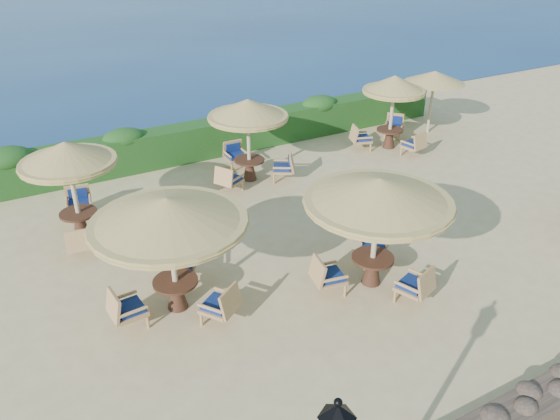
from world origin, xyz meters
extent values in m
plane|color=tan|center=(0.00, 0.00, 0.00)|extent=(120.00, 120.00, 0.00)
cube|color=#163D13|center=(0.00, 7.20, 0.60)|extent=(18.00, 0.90, 1.20)
cube|color=brown|center=(0.00, -6.20, 0.22)|extent=(15.00, 0.65, 0.44)
cone|color=black|center=(-4.80, -6.80, 3.22)|extent=(0.40, 0.40, 0.18)
cylinder|color=tan|center=(7.80, 5.20, 1.10)|extent=(0.10, 0.10, 2.20)
cone|color=olive|center=(7.80, 5.20, 2.18)|extent=(2.30, 2.30, 0.45)
cylinder|color=tan|center=(-4.49, -0.49, 1.20)|extent=(0.12, 0.12, 2.40)
cone|color=olive|center=(-4.49, -0.49, 2.38)|extent=(3.23, 3.23, 0.55)
cylinder|color=olive|center=(-4.49, -0.49, 2.10)|extent=(3.16, 3.16, 0.14)
cylinder|color=#412417|center=(-4.49, -0.49, 0.68)|extent=(0.96, 0.96, 0.06)
cone|color=#412417|center=(-4.49, -0.49, 0.33)|extent=(0.44, 0.44, 0.64)
cylinder|color=tan|center=(-0.28, -1.79, 1.20)|extent=(0.12, 0.12, 2.40)
cone|color=olive|center=(-0.28, -1.79, 2.38)|extent=(3.26, 3.26, 0.55)
cylinder|color=olive|center=(-0.28, -1.79, 2.10)|extent=(3.19, 3.19, 0.14)
cylinder|color=#412417|center=(-0.28, -1.79, 0.68)|extent=(0.96, 0.96, 0.06)
cone|color=#412417|center=(-0.28, -1.79, 0.33)|extent=(0.44, 0.44, 0.64)
cylinder|color=tan|center=(-5.69, 3.61, 1.20)|extent=(0.12, 0.12, 2.40)
cone|color=olive|center=(-5.69, 3.61, 2.38)|extent=(2.40, 2.40, 0.55)
cylinder|color=olive|center=(-5.69, 3.61, 2.10)|extent=(2.35, 2.35, 0.14)
cylinder|color=#412417|center=(-5.69, 3.61, 0.68)|extent=(0.96, 0.96, 0.06)
cone|color=#412417|center=(-5.69, 3.61, 0.33)|extent=(0.44, 0.44, 0.64)
cylinder|color=tan|center=(-0.25, 4.62, 1.20)|extent=(0.12, 0.12, 2.40)
cone|color=olive|center=(-0.25, 4.62, 2.38)|extent=(2.49, 2.49, 0.55)
cylinder|color=olive|center=(-0.25, 4.62, 2.10)|extent=(2.44, 2.44, 0.14)
cylinder|color=#412417|center=(-0.25, 4.62, 0.68)|extent=(0.96, 0.96, 0.06)
cone|color=#412417|center=(-0.25, 4.62, 0.33)|extent=(0.44, 0.44, 0.64)
cylinder|color=tan|center=(5.43, 4.67, 1.20)|extent=(0.12, 0.12, 2.40)
cone|color=olive|center=(5.43, 4.67, 2.38)|extent=(2.22, 2.22, 0.55)
cylinder|color=olive|center=(5.43, 4.67, 2.10)|extent=(2.17, 2.17, 0.14)
cylinder|color=#412417|center=(5.43, 4.67, 0.68)|extent=(0.96, 0.96, 0.06)
cone|color=#412417|center=(5.43, 4.67, 0.33)|extent=(0.44, 0.44, 0.64)
camera|label=1|loc=(-7.10, -9.81, 7.46)|focal=35.00mm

